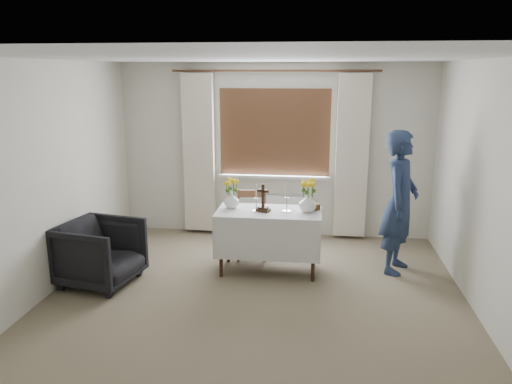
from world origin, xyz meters
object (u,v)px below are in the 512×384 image
at_px(flower_vase_left, 232,200).
at_px(flower_vase_right, 308,203).
at_px(person, 400,202).
at_px(wooden_cross, 263,198).
at_px(altar_table, 269,241).
at_px(wooden_chair, 252,225).
at_px(armchair, 100,253).

distance_m(flower_vase_left, flower_vase_right, 0.92).
relative_size(person, wooden_cross, 5.15).
bearing_deg(altar_table, wooden_chair, 120.36).
bearing_deg(flower_vase_right, altar_table, -177.32).
height_order(wooden_cross, flower_vase_right, wooden_cross).
bearing_deg(person, armchair, 124.15).
relative_size(armchair, person, 0.47).
height_order(wooden_chair, armchair, wooden_chair).
distance_m(person, flower_vase_left, 2.01).
height_order(flower_vase_left, flower_vase_right, flower_vase_right).
relative_size(wooden_chair, armchair, 1.07).
bearing_deg(flower_vase_left, wooden_cross, -15.53).
height_order(altar_table, flower_vase_left, flower_vase_left).
height_order(altar_table, flower_vase_right, flower_vase_right).
xyz_separation_m(flower_vase_left, flower_vase_right, (0.92, -0.06, 0.01)).
bearing_deg(flower_vase_left, person, 4.18).
relative_size(altar_table, wooden_cross, 3.72).
relative_size(armchair, wooden_cross, 2.43).
bearing_deg(flower_vase_right, person, 10.70).
xyz_separation_m(armchair, person, (3.40, 0.82, 0.49)).
height_order(armchair, wooden_cross, wooden_cross).
height_order(wooden_chair, wooden_cross, wooden_cross).
xyz_separation_m(wooden_chair, person, (1.81, -0.23, 0.43)).
xyz_separation_m(wooden_cross, flower_vase_right, (0.52, 0.05, -0.06)).
bearing_deg(altar_table, armchair, -162.23).
bearing_deg(altar_table, flower_vase_left, 170.22).
distance_m(person, wooden_cross, 1.63).
height_order(altar_table, person, person).
relative_size(person, flower_vase_left, 8.79).
bearing_deg(wooden_cross, armchair, -144.49).
distance_m(wooden_chair, flower_vase_left, 0.60).
relative_size(wooden_cross, flower_vase_right, 1.53).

